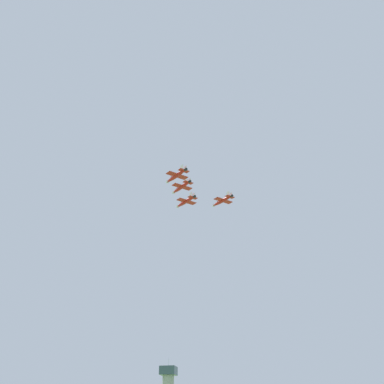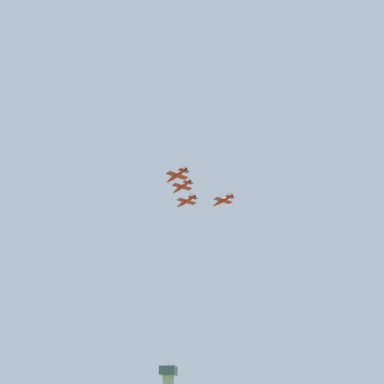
% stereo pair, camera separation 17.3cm
% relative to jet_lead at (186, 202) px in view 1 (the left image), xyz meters
% --- Properties ---
extents(jet_lead, '(15.80, 15.19, 4.07)m').
position_rel_jet_lead_xyz_m(jet_lead, '(0.00, 0.00, 0.00)').
color(jet_lead, red).
extents(jet_left_wingman, '(14.71, 14.74, 3.87)m').
position_rel_jet_lead_xyz_m(jet_left_wingman, '(-2.08, 21.33, -1.30)').
color(jet_left_wingman, red).
extents(jet_right_wingman, '(15.18, 14.48, 3.90)m').
position_rel_jet_lead_xyz_m(jet_right_wingman, '(-21.39, 1.38, -2.02)').
color(jet_right_wingman, red).
extents(jet_left_outer, '(15.12, 14.55, 3.90)m').
position_rel_jet_lead_xyz_m(jet_left_outer, '(-4.17, 42.67, -5.74)').
color(jet_left_outer, red).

